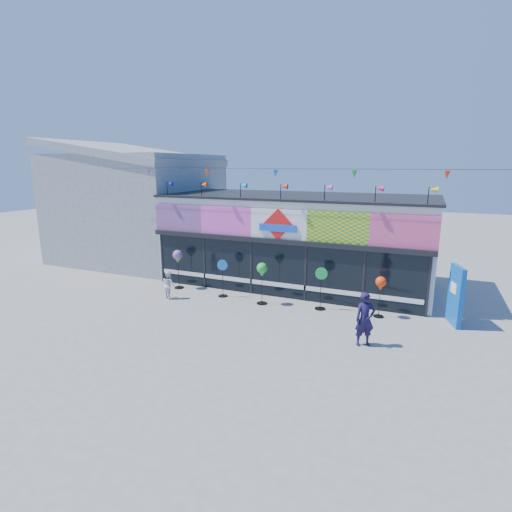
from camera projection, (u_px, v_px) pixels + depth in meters
The scene contains 11 objects.
ground at pixel (244, 326), 13.81m from camera, with size 80.00×80.00×0.00m, color slate.
kite_shop at pixel (296, 239), 18.68m from camera, with size 16.00×5.70×5.31m.
neighbour_building at pixel (138, 204), 23.20m from camera, with size 8.18×7.20×6.87m.
blue_sign at pixel (456, 295), 13.75m from camera, with size 0.46×1.04×2.09m.
spinner_0 at pixel (178, 258), 17.77m from camera, with size 0.44×0.44×1.75m.
spinner_1 at pixel (223, 277), 16.74m from camera, with size 0.45×0.41×1.59m.
spinner_2 at pixel (262, 271), 15.73m from camera, with size 0.43×0.43×1.69m.
spinner_3 at pixel (321, 287), 15.24m from camera, with size 0.46×0.42×1.66m.
spinner_4 at pixel (381, 285), 14.38m from camera, with size 0.39×0.39×1.53m.
adult_man at pixel (365, 319), 12.17m from camera, with size 0.62×0.40×1.69m, color #181136.
child at pixel (169, 284), 16.60m from camera, with size 0.57×0.33×1.17m, color white.
Camera 1 is at (5.47, -11.71, 5.45)m, focal length 28.00 mm.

